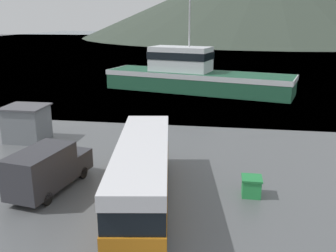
# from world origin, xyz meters

# --- Properties ---
(water_surface) EXTENTS (240.00, 240.00, 0.00)m
(water_surface) POSITION_xyz_m (0.00, 141.87, 0.00)
(water_surface) COLOR slate
(water_surface) RESTS_ON ground
(tour_bus) EXTENTS (4.20, 11.51, 3.08)m
(tour_bus) POSITION_xyz_m (-2.79, 7.61, 1.75)
(tour_bus) COLOR #B26614
(tour_bus) RESTS_ON ground
(delivery_van) EXTENTS (2.90, 5.82, 2.49)m
(delivery_van) POSITION_xyz_m (-8.12, 7.98, 1.31)
(delivery_van) COLOR #2D2D33
(delivery_van) RESTS_ON ground
(fishing_boat) EXTENTS (24.65, 11.70, 11.42)m
(fishing_boat) POSITION_xyz_m (-2.94, 38.27, 2.05)
(fishing_boat) COLOR #1E5138
(fishing_boat) RESTS_ON water_surface
(storage_bin) EXTENTS (1.07, 1.10, 1.04)m
(storage_bin) POSITION_xyz_m (2.75, 9.08, 0.53)
(storage_bin) COLOR green
(storage_bin) RESTS_ON ground
(dock_kiosk) EXTENTS (3.11, 2.83, 2.71)m
(dock_kiosk) POSITION_xyz_m (-13.75, 16.01, 1.37)
(dock_kiosk) COLOR slate
(dock_kiosk) RESTS_ON ground
(small_boat) EXTENTS (7.69, 2.94, 0.80)m
(small_boat) POSITION_xyz_m (-3.38, 40.20, 0.40)
(small_boat) COLOR #1E5138
(small_boat) RESTS_ON water_surface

